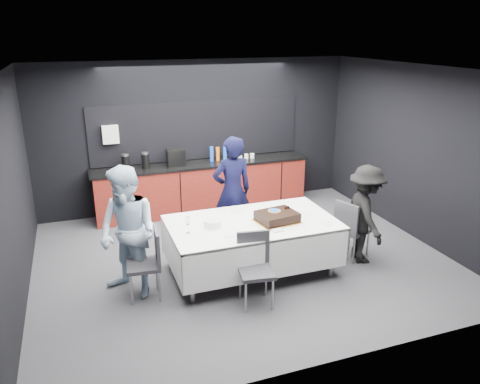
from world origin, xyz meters
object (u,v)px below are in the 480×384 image
at_px(champagne_flute, 188,222).
at_px(chair_left, 149,259).
at_px(person_center, 232,191).
at_px(person_left, 128,233).
at_px(party_table, 252,231).
at_px(chair_near, 255,263).
at_px(cake_assembly, 277,217).
at_px(chair_right, 350,226).
at_px(plate_stack, 212,223).
at_px(person_right, 365,214).

height_order(champagne_flute, chair_left, champagne_flute).
height_order(person_center, person_left, person_center).
relative_size(champagne_flute, chair_left, 0.24).
distance_m(party_table, chair_near, 0.77).
distance_m(cake_assembly, person_left, 2.02).
relative_size(cake_assembly, chair_left, 0.67).
bearing_deg(champagne_flute, person_left, 175.69).
distance_m(party_table, chair_left, 1.48).
bearing_deg(party_table, person_left, -179.35).
height_order(chair_left, chair_near, same).
distance_m(party_table, chair_right, 1.53).
distance_m(cake_assembly, chair_left, 1.82).
distance_m(party_table, plate_stack, 0.60).
xyz_separation_m(cake_assembly, person_center, (-0.28, 1.12, 0.04)).
height_order(party_table, plate_stack, plate_stack).
height_order(champagne_flute, person_right, person_right).
bearing_deg(cake_assembly, chair_near, -132.84).
bearing_deg(person_left, party_table, 51.68).
relative_size(chair_right, chair_near, 1.00).
bearing_deg(chair_right, person_left, 178.43).
xyz_separation_m(party_table, person_left, (-1.69, -0.02, 0.23)).
relative_size(party_table, chair_near, 2.51).
xyz_separation_m(party_table, chair_right, (1.52, -0.11, -0.11)).
xyz_separation_m(plate_stack, chair_left, (-0.89, -0.16, -0.30)).
bearing_deg(person_right, chair_left, 99.88).
distance_m(cake_assembly, champagne_flute, 1.26).
bearing_deg(chair_right, party_table, 175.97).
distance_m(plate_stack, champagne_flute, 0.38).
height_order(plate_stack, chair_left, chair_left).
xyz_separation_m(chair_left, chair_near, (1.23, -0.57, 0.00)).
distance_m(champagne_flute, chair_left, 0.68).
bearing_deg(party_table, chair_near, -108.27).
xyz_separation_m(plate_stack, person_right, (2.27, -0.23, -0.09)).
relative_size(plate_stack, person_center, 0.13).
bearing_deg(party_table, person_right, -7.47).
relative_size(chair_near, person_left, 0.53).
relative_size(chair_right, person_left, 0.53).
xyz_separation_m(person_center, person_left, (-1.74, -1.02, -0.02)).
relative_size(chair_right, person_center, 0.52).
xyz_separation_m(party_table, plate_stack, (-0.57, 0.01, 0.19)).
height_order(cake_assembly, champagne_flute, champagne_flute).
height_order(plate_stack, person_right, person_right).
bearing_deg(chair_near, plate_stack, 114.40).
distance_m(party_table, person_left, 1.70).
bearing_deg(person_center, chair_near, 77.68).
height_order(plate_stack, champagne_flute, champagne_flute).
distance_m(chair_right, chair_near, 1.87).
bearing_deg(person_left, chair_right, 49.46).
distance_m(chair_right, person_center, 1.88).
distance_m(chair_left, person_right, 3.17).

